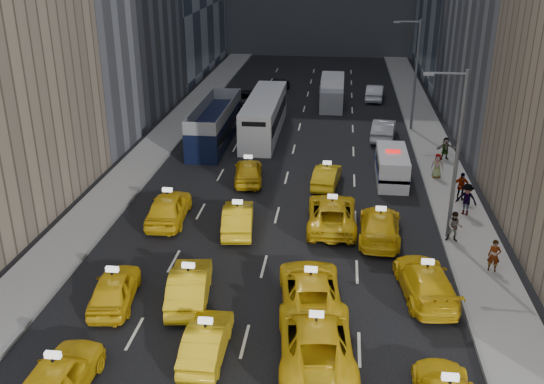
% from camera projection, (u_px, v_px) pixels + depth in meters
% --- Properties ---
extents(ground, '(160.00, 160.00, 0.00)m').
position_uv_depth(ground, '(236.00, 374.00, 22.12)').
color(ground, black).
rests_on(ground, ground).
extents(sidewalk_west, '(3.00, 90.00, 0.15)m').
position_uv_depth(sidewalk_west, '(155.00, 147.00, 46.13)').
color(sidewalk_west, gray).
rests_on(sidewalk_west, ground).
extents(sidewalk_east, '(3.00, 90.00, 0.15)m').
position_uv_depth(sidewalk_east, '(437.00, 158.00, 43.92)').
color(sidewalk_east, gray).
rests_on(sidewalk_east, ground).
extents(curb_west, '(0.15, 90.00, 0.18)m').
position_uv_depth(curb_west, '(174.00, 148.00, 45.97)').
color(curb_west, slate).
rests_on(curb_west, ground).
extents(curb_east, '(0.15, 90.00, 0.18)m').
position_uv_depth(curb_east, '(416.00, 157.00, 44.06)').
color(curb_east, slate).
rests_on(curb_east, ground).
extents(streetlight_near, '(2.15, 0.22, 9.00)m').
position_uv_depth(streetlight_near, '(455.00, 151.00, 30.27)').
color(streetlight_near, '#595B60').
rests_on(streetlight_near, ground).
extents(streetlight_far, '(2.15, 0.22, 9.00)m').
position_uv_depth(streetlight_far, '(415.00, 72.00, 48.61)').
color(streetlight_far, '#595B60').
rests_on(streetlight_far, ground).
extents(taxi_4, '(1.99, 4.76, 1.61)m').
position_uv_depth(taxi_4, '(57.00, 379.00, 20.68)').
color(taxi_4, yellow).
rests_on(taxi_4, ground).
extents(taxi_5, '(1.47, 4.12, 1.35)m').
position_uv_depth(taxi_5, '(206.00, 341.00, 22.89)').
color(taxi_5, yellow).
rests_on(taxi_5, ground).
extents(taxi_6, '(3.35, 6.27, 1.68)m').
position_uv_depth(taxi_6, '(316.00, 338.00, 22.78)').
color(taxi_6, yellow).
rests_on(taxi_6, ground).
extents(taxi_8, '(2.29, 4.49, 1.46)m').
position_uv_depth(taxi_8, '(114.00, 288.00, 26.22)').
color(taxi_8, yellow).
rests_on(taxi_8, ground).
extents(taxi_9, '(2.24, 4.86, 1.54)m').
position_uv_depth(taxi_9, '(189.00, 285.00, 26.38)').
color(taxi_9, yellow).
rests_on(taxi_9, ground).
extents(taxi_10, '(3.24, 5.88, 1.56)m').
position_uv_depth(taxi_10, '(310.00, 290.00, 26.04)').
color(taxi_10, yellow).
rests_on(taxi_10, ground).
extents(taxi_11, '(2.75, 5.42, 1.51)m').
position_uv_depth(taxi_11, '(426.00, 281.00, 26.74)').
color(taxi_11, yellow).
rests_on(taxi_11, ground).
extents(taxi_12, '(2.28, 5.04, 1.68)m').
position_uv_depth(taxi_12, '(169.00, 207.00, 33.92)').
color(taxi_12, yellow).
rests_on(taxi_12, ground).
extents(taxi_13, '(2.11, 4.67, 1.48)m').
position_uv_depth(taxi_13, '(238.00, 218.00, 32.82)').
color(taxi_13, yellow).
rests_on(taxi_13, ground).
extents(taxi_14, '(2.75, 5.75, 1.58)m').
position_uv_depth(taxi_14, '(332.00, 213.00, 33.27)').
color(taxi_14, yellow).
rests_on(taxi_14, ground).
extents(taxi_15, '(2.39, 5.32, 1.51)m').
position_uv_depth(taxi_15, '(380.00, 225.00, 31.95)').
color(taxi_15, yellow).
rests_on(taxi_15, ground).
extents(taxi_16, '(2.36, 4.65, 1.52)m').
position_uv_depth(taxi_16, '(248.00, 171.00, 39.50)').
color(taxi_16, yellow).
rests_on(taxi_16, ground).
extents(taxi_17, '(1.92, 4.30, 1.37)m').
position_uv_depth(taxi_17, '(327.00, 176.00, 38.85)').
color(taxi_17, yellow).
rests_on(taxi_17, ground).
extents(nypd_van, '(2.01, 5.01, 2.14)m').
position_uv_depth(nypd_van, '(392.00, 167.00, 39.56)').
color(nypd_van, silver).
rests_on(nypd_van, ground).
extents(double_decker, '(3.72, 10.74, 3.06)m').
position_uv_depth(double_decker, '(215.00, 124.00, 46.99)').
color(double_decker, black).
rests_on(double_decker, ground).
extents(city_bus, '(3.28, 12.08, 3.08)m').
position_uv_depth(city_bus, '(264.00, 116.00, 49.04)').
color(city_bus, silver).
rests_on(city_bus, ground).
extents(box_truck, '(2.50, 6.31, 2.83)m').
position_uv_depth(box_truck, '(332.00, 92.00, 57.16)').
color(box_truck, silver).
rests_on(box_truck, ground).
extents(misc_car_0, '(2.33, 5.07, 1.61)m').
position_uv_depth(misc_car_0, '(384.00, 129.00, 48.00)').
color(misc_car_0, '#A1A2A8').
rests_on(misc_car_0, ground).
extents(misc_car_1, '(2.86, 5.80, 1.58)m').
position_uv_depth(misc_car_1, '(247.00, 98.00, 57.67)').
color(misc_car_1, black).
rests_on(misc_car_1, ground).
extents(misc_car_2, '(2.49, 5.62, 1.60)m').
position_uv_depth(misc_car_2, '(331.00, 83.00, 63.56)').
color(misc_car_2, gray).
rests_on(misc_car_2, ground).
extents(misc_car_3, '(2.24, 4.64, 1.53)m').
position_uv_depth(misc_car_3, '(279.00, 85.00, 63.03)').
color(misc_car_3, black).
rests_on(misc_car_3, ground).
extents(misc_car_4, '(2.07, 4.78, 1.53)m').
position_uv_depth(misc_car_4, '(375.00, 92.00, 59.86)').
color(misc_car_4, '#B5B7BD').
rests_on(misc_car_4, ground).
extents(pedestrian_0, '(0.65, 0.50, 1.59)m').
position_uv_depth(pedestrian_0, '(494.00, 256.00, 28.48)').
color(pedestrian_0, gray).
rests_on(pedestrian_0, sidewalk_east).
extents(pedestrian_1, '(0.86, 0.56, 1.64)m').
position_uv_depth(pedestrian_1, '(455.00, 227.00, 31.31)').
color(pedestrian_1, gray).
rests_on(pedestrian_1, sidewalk_east).
extents(pedestrian_2, '(1.31, 0.95, 1.87)m').
position_uv_depth(pedestrian_2, '(467.00, 199.00, 34.34)').
color(pedestrian_2, gray).
rests_on(pedestrian_2, sidewalk_east).
extents(pedestrian_3, '(1.05, 0.53, 1.74)m').
position_uv_depth(pedestrian_3, '(461.00, 186.00, 36.34)').
color(pedestrian_3, gray).
rests_on(pedestrian_3, sidewalk_east).
extents(pedestrian_4, '(0.88, 0.60, 1.64)m').
position_uv_depth(pedestrian_4, '(437.00, 166.00, 39.79)').
color(pedestrian_4, gray).
rests_on(pedestrian_4, sidewalk_east).
extents(pedestrian_5, '(1.56, 0.81, 1.62)m').
position_uv_depth(pedestrian_5, '(445.00, 148.00, 43.13)').
color(pedestrian_5, gray).
rests_on(pedestrian_5, sidewalk_east).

